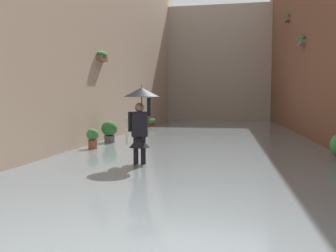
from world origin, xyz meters
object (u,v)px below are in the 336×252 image
at_px(potted_plant_far_right, 109,131).
at_px(potted_plant_mid_right, 93,139).
at_px(potted_plant_near_right, 152,123).
at_px(person_wading, 140,113).

bearing_deg(potted_plant_far_right, potted_plant_mid_right, 91.05).
height_order(potted_plant_far_right, potted_plant_near_right, potted_plant_far_right).
bearing_deg(potted_plant_mid_right, potted_plant_near_right, -89.09).
xyz_separation_m(person_wading, potted_plant_near_right, (2.35, -11.67, -1.04)).
distance_m(potted_plant_mid_right, potted_plant_near_right, 9.33).
bearing_deg(person_wading, potted_plant_near_right, -78.62).
relative_size(potted_plant_far_right, potted_plant_near_right, 1.47).
xyz_separation_m(person_wading, potted_plant_mid_right, (2.20, -2.35, -0.92)).
relative_size(potted_plant_far_right, potted_plant_mid_right, 1.19).
height_order(potted_plant_mid_right, potted_plant_near_right, potted_plant_mid_right).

